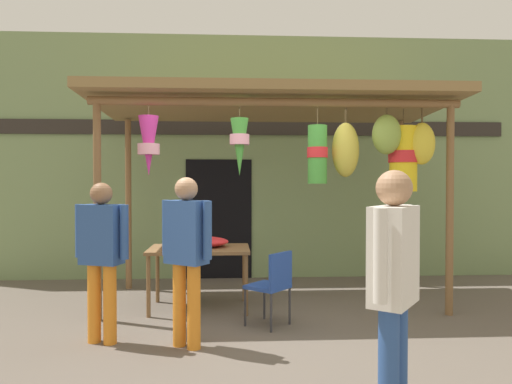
# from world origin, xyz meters

# --- Properties ---
(ground_plane) EXTENTS (30.00, 30.00, 0.00)m
(ground_plane) POSITION_xyz_m (0.00, 0.00, 0.00)
(ground_plane) COLOR #60564C
(shop_facade) EXTENTS (9.81, 0.29, 4.08)m
(shop_facade) POSITION_xyz_m (-0.00, 2.79, 2.04)
(shop_facade) COLOR #7A9360
(shop_facade) RESTS_ON ground_plane
(market_stall_canopy) EXTENTS (4.71, 2.18, 2.79)m
(market_stall_canopy) POSITION_xyz_m (0.46, 0.96, 2.47)
(market_stall_canopy) COLOR brown
(market_stall_canopy) RESTS_ON ground_plane
(display_table) EXTENTS (1.27, 0.81, 0.78)m
(display_table) POSITION_xyz_m (-0.66, 0.74, 0.70)
(display_table) COLOR brown
(display_table) RESTS_ON ground_plane
(flower_heap_on_table) EXTENTS (0.74, 0.52, 0.13)m
(flower_heap_on_table) POSITION_xyz_m (-0.64, 0.79, 0.85)
(flower_heap_on_table) COLOR red
(flower_heap_on_table) RESTS_ON display_table
(folding_chair) EXTENTS (0.56, 0.56, 0.84)m
(folding_chair) POSITION_xyz_m (0.21, -0.06, 0.50)
(folding_chair) COLOR #2347A8
(folding_chair) RESTS_ON ground_plane
(vendor_in_orange) EXTENTS (0.51, 0.41, 1.67)m
(vendor_in_orange) POSITION_xyz_m (-0.69, -0.67, 0.98)
(vendor_in_orange) COLOR orange
(vendor_in_orange) RESTS_ON ground_plane
(customer_foreground) EXTENTS (0.57, 0.34, 1.61)m
(customer_foreground) POSITION_xyz_m (-1.55, -0.50, 0.95)
(customer_foreground) COLOR orange
(customer_foreground) RESTS_ON ground_plane
(shopper_by_bananas) EXTENTS (0.42, 0.49, 1.69)m
(shopper_by_bananas) POSITION_xyz_m (0.78, -2.35, 1.00)
(shopper_by_bananas) COLOR #2D5193
(shopper_by_bananas) RESTS_ON ground_plane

